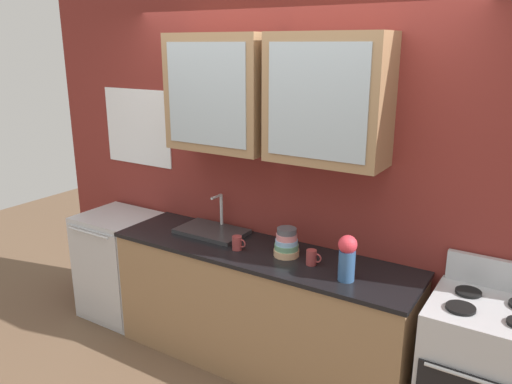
{
  "coord_description": "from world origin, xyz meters",
  "views": [
    {
      "loc": [
        1.7,
        -2.74,
        2.27
      ],
      "look_at": [
        -0.03,
        0.0,
        1.32
      ],
      "focal_mm": 35.47,
      "sensor_mm": 36.0,
      "label": 1
    }
  ],
  "objects_px": {
    "vase": "(347,257)",
    "bowl_stack": "(287,243)",
    "cup_near_bowls": "(312,257)",
    "sink_faucet": "(212,230)",
    "dishwasher": "(120,265)",
    "cup_near_sink": "(237,243)",
    "stove_range": "(482,378)"
  },
  "relations": [
    {
      "from": "sink_faucet",
      "to": "bowl_stack",
      "type": "xyz_separation_m",
      "value": [
        0.68,
        -0.07,
        0.07
      ]
    },
    {
      "from": "bowl_stack",
      "to": "cup_near_bowls",
      "type": "xyz_separation_m",
      "value": [
        0.21,
        -0.04,
        -0.04
      ]
    },
    {
      "from": "sink_faucet",
      "to": "dishwasher",
      "type": "xyz_separation_m",
      "value": [
        -0.92,
        -0.1,
        -0.47
      ]
    },
    {
      "from": "dishwasher",
      "to": "cup_near_bowls",
      "type": "bearing_deg",
      "value": -0.38
    },
    {
      "from": "bowl_stack",
      "to": "vase",
      "type": "bearing_deg",
      "value": -15.23
    },
    {
      "from": "bowl_stack",
      "to": "dishwasher",
      "type": "relative_size",
      "value": 0.22
    },
    {
      "from": "cup_near_bowls",
      "to": "vase",
      "type": "bearing_deg",
      "value": -17.94
    },
    {
      "from": "bowl_stack",
      "to": "cup_near_sink",
      "type": "height_order",
      "value": "bowl_stack"
    },
    {
      "from": "bowl_stack",
      "to": "vase",
      "type": "height_order",
      "value": "vase"
    },
    {
      "from": "vase",
      "to": "cup_near_bowls",
      "type": "bearing_deg",
      "value": 162.06
    },
    {
      "from": "cup_near_sink",
      "to": "dishwasher",
      "type": "height_order",
      "value": "cup_near_sink"
    },
    {
      "from": "stove_range",
      "to": "bowl_stack",
      "type": "distance_m",
      "value": 1.39
    },
    {
      "from": "stove_range",
      "to": "cup_near_sink",
      "type": "height_order",
      "value": "stove_range"
    },
    {
      "from": "sink_faucet",
      "to": "vase",
      "type": "xyz_separation_m",
      "value": [
        1.16,
        -0.2,
        0.13
      ]
    },
    {
      "from": "stove_range",
      "to": "cup_near_bowls",
      "type": "distance_m",
      "value": 1.18
    },
    {
      "from": "stove_range",
      "to": "sink_faucet",
      "type": "bearing_deg",
      "value": 177.18
    },
    {
      "from": "sink_faucet",
      "to": "cup_near_bowls",
      "type": "relative_size",
      "value": 4.93
    },
    {
      "from": "sink_faucet",
      "to": "dishwasher",
      "type": "distance_m",
      "value": 1.04
    },
    {
      "from": "stove_range",
      "to": "vase",
      "type": "xyz_separation_m",
      "value": [
        -0.8,
        -0.1,
        0.59
      ]
    },
    {
      "from": "dishwasher",
      "to": "vase",
      "type": "bearing_deg",
      "value": -2.76
    },
    {
      "from": "stove_range",
      "to": "cup_near_bowls",
      "type": "bearing_deg",
      "value": -179.13
    },
    {
      "from": "cup_near_bowls",
      "to": "cup_near_sink",
      "type": "bearing_deg",
      "value": -174.8
    },
    {
      "from": "cup_near_sink",
      "to": "cup_near_bowls",
      "type": "distance_m",
      "value": 0.55
    },
    {
      "from": "bowl_stack",
      "to": "vase",
      "type": "relative_size",
      "value": 0.68
    },
    {
      "from": "stove_range",
      "to": "vase",
      "type": "height_order",
      "value": "vase"
    },
    {
      "from": "vase",
      "to": "bowl_stack",
      "type": "bearing_deg",
      "value": 164.77
    },
    {
      "from": "cup_near_sink",
      "to": "sink_faucet",
      "type": "bearing_deg",
      "value": 154.59
    },
    {
      "from": "cup_near_bowls",
      "to": "bowl_stack",
      "type": "bearing_deg",
      "value": 168.42
    },
    {
      "from": "vase",
      "to": "cup_near_bowls",
      "type": "relative_size",
      "value": 2.73
    },
    {
      "from": "sink_faucet",
      "to": "cup_near_bowls",
      "type": "bearing_deg",
      "value": -7.27
    },
    {
      "from": "stove_range",
      "to": "cup_near_bowls",
      "type": "height_order",
      "value": "stove_range"
    },
    {
      "from": "cup_near_sink",
      "to": "stove_range",
      "type": "bearing_deg",
      "value": 2.33
    }
  ]
}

